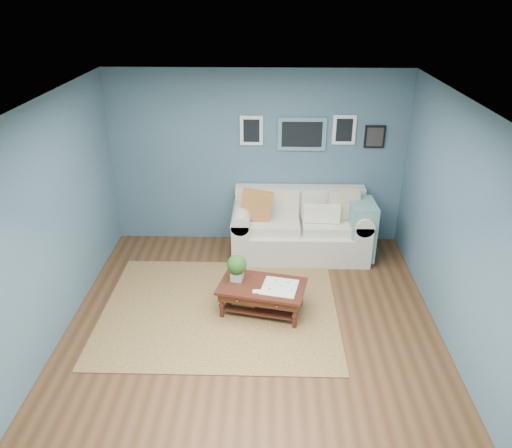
{
  "coord_description": "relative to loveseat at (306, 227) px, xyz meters",
  "views": [
    {
      "loc": [
        0.18,
        -4.78,
        3.78
      ],
      "look_at": [
        0.02,
        1.0,
        0.97
      ],
      "focal_mm": 35.0,
      "sensor_mm": 36.0,
      "label": 1
    }
  ],
  "objects": [
    {
      "name": "loveseat",
      "position": [
        0.0,
        0.0,
        0.0
      ],
      "size": [
        2.09,
        0.95,
        1.07
      ],
      "color": "beige",
      "rests_on": "ground"
    },
    {
      "name": "area_rug",
      "position": [
        -1.18,
        -1.56,
        -0.43
      ],
      "size": [
        2.97,
        2.38,
        0.01
      ],
      "primitive_type": "cube",
      "color": "#554119",
      "rests_on": "ground"
    },
    {
      "name": "room_shell",
      "position": [
        -0.74,
        -1.97,
        0.92
      ],
      "size": [
        5.0,
        5.02,
        2.7
      ],
      "color": "brown",
      "rests_on": "ground"
    },
    {
      "name": "coffee_table",
      "position": [
        -0.7,
        -1.56,
        -0.11
      ],
      "size": [
        1.17,
        0.83,
        0.74
      ],
      "rotation": [
        0.0,
        0.0,
        -0.21
      ],
      "color": "black",
      "rests_on": "ground"
    }
  ]
}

